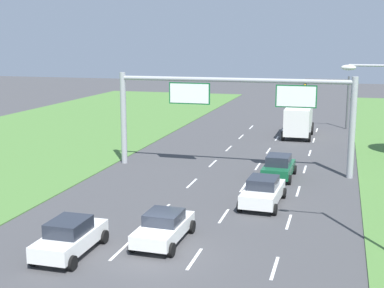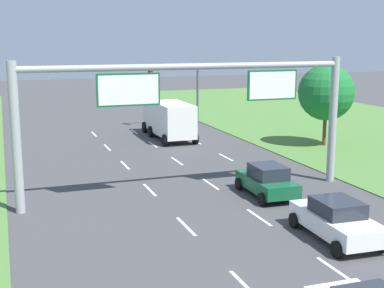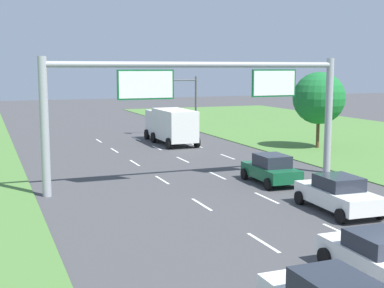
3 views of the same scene
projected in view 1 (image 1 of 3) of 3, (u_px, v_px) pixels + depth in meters
ground_plane at (157, 255)px, 23.84m from camera, size 200.00×200.00×0.00m
lane_dashes_inner_left at (179, 196)px, 32.81m from camera, size 0.14×56.40×0.01m
lane_dashes_inner_right at (235, 200)px, 31.88m from camera, size 0.14×56.40×0.01m
lane_dashes_slip at (294, 205)px, 30.95m from camera, size 0.14×56.40×0.01m
car_near_red at (164, 227)px, 25.21m from camera, size 2.15×4.24×1.48m
car_lead_silver at (279, 167)px, 36.80m from camera, size 2.20×4.08×1.64m
car_mid_lane at (70, 237)px, 23.77m from camera, size 2.02×4.23×1.63m
car_far_ahead at (263, 191)px, 30.89m from camera, size 2.35×4.54×1.64m
box_truck at (299, 120)px, 52.82m from camera, size 2.70×7.52×2.97m
sign_gantry at (233, 104)px, 38.31m from camera, size 17.24×0.44×7.00m
traffic_light_mast at (329, 92)px, 57.02m from camera, size 4.76×0.49×5.60m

